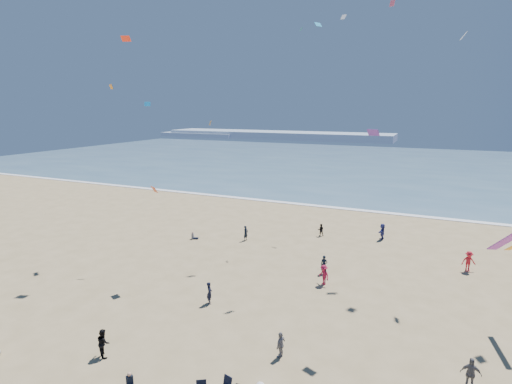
% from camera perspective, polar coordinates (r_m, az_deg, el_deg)
% --- Properties ---
extents(ocean, '(220.00, 100.00, 0.06)m').
position_cam_1_polar(ocean, '(108.77, 18.19, 3.67)').
color(ocean, '#476B84').
rests_on(ocean, ground).
extents(surf_line, '(220.00, 1.20, 0.08)m').
position_cam_1_polar(surf_line, '(60.08, 12.86, -2.37)').
color(surf_line, white).
rests_on(surf_line, ground).
extents(headland_far, '(110.00, 20.00, 3.20)m').
position_cam_1_polar(headland_far, '(196.03, 2.94, 8.15)').
color(headland_far, '#7A8EA8').
rests_on(headland_far, ground).
extents(headland_near, '(40.00, 14.00, 2.00)m').
position_cam_1_polar(headland_near, '(209.61, -7.91, 8.13)').
color(headland_near, '#7A8EA8').
rests_on(headland_near, ground).
extents(standing_flyers, '(30.09, 35.45, 1.93)m').
position_cam_1_polar(standing_flyers, '(30.36, 11.57, -15.15)').
color(standing_flyers, black).
rests_on(standing_flyers, ground).
extents(seated_group, '(26.45, 30.20, 0.84)m').
position_cam_1_polar(seated_group, '(24.92, -5.27, -22.80)').
color(seated_group, silver).
rests_on(seated_group, ground).
extents(kites_aloft, '(40.15, 39.45, 26.23)m').
position_cam_1_polar(kites_aloft, '(26.66, 20.22, 11.66)').
color(kites_aloft, '#F1586E').
rests_on(kites_aloft, ground).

